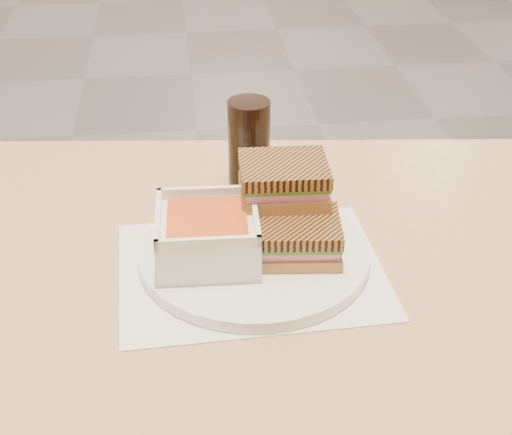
{
  "coord_description": "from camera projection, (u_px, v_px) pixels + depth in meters",
  "views": [
    {
      "loc": [
        -0.08,
        -2.8,
        1.32
      ],
      "look_at": [
        0.01,
        -2.0,
        0.82
      ],
      "focal_mm": 52.87,
      "sensor_mm": 36.0,
      "label": 1
    }
  ],
  "objects": [
    {
      "name": "plate",
      "position": [
        254.0,
        254.0,
        0.98
      ],
      "size": [
        0.3,
        0.3,
        0.02
      ],
      "color": "white",
      "rests_on": "tray_liner"
    },
    {
      "name": "panini_lower",
      "position": [
        296.0,
        237.0,
        0.96
      ],
      "size": [
        0.12,
        0.1,
        0.05
      ],
      "color": "#A27145",
      "rests_on": "plate"
    },
    {
      "name": "cola_glass",
      "position": [
        249.0,
        144.0,
        1.12
      ],
      "size": [
        0.06,
        0.06,
        0.14
      ],
      "color": "black",
      "rests_on": "main_table"
    },
    {
      "name": "tray_liner",
      "position": [
        251.0,
        270.0,
        0.97
      ],
      "size": [
        0.35,
        0.27,
        0.0
      ],
      "color": "white",
      "rests_on": "main_table"
    },
    {
      "name": "soup_bowl",
      "position": [
        208.0,
        237.0,
        0.95
      ],
      "size": [
        0.13,
        0.13,
        0.07
      ],
      "color": "white",
      "rests_on": "plate"
    },
    {
      "name": "panini_upper",
      "position": [
        284.0,
        180.0,
        0.98
      ],
      "size": [
        0.12,
        0.1,
        0.05
      ],
      "color": "#A27145",
      "rests_on": "panini_lower"
    },
    {
      "name": "main_table",
      "position": [
        352.0,
        324.0,
        1.05
      ],
      "size": [
        1.27,
        0.82,
        0.75
      ],
      "color": "tan",
      "rests_on": "ground"
    }
  ]
}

